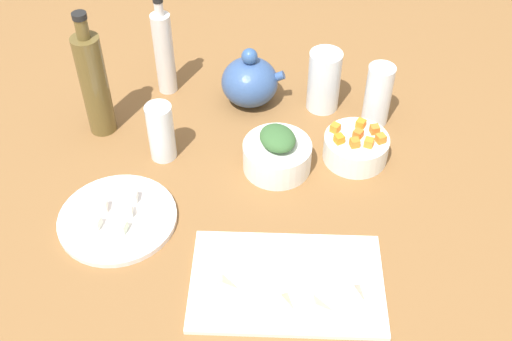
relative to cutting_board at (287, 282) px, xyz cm
name	(u,v)px	position (x,y,z in cm)	size (l,w,h in cm)	color
tabletop	(256,193)	(-7.13, 23.65, -2.00)	(190.00, 190.00, 3.00)	brown
cutting_board	(287,282)	(0.00, 0.00, 0.00)	(34.63, 21.89, 1.00)	white
plate_tofu	(118,219)	(-33.66, 12.85, 0.10)	(23.29, 23.29, 1.20)	white
bowl_greens	(277,156)	(-3.11, 30.11, 2.65)	(14.45, 14.45, 6.30)	white
bowl_carrots	(356,148)	(13.61, 34.24, 2.30)	(13.85, 13.85, 5.61)	white
teapot	(250,81)	(-10.46, 52.28, 5.35)	(14.93, 13.11, 14.66)	#37568D
bottle_0	(164,52)	(-30.78, 55.75, 10.29)	(4.58, 4.58, 24.98)	silver
bottle_1	(94,83)	(-43.04, 40.19, 12.21)	(6.00, 6.00, 29.66)	brown
drinking_glass_0	(161,132)	(-27.79, 32.17, 6.19)	(5.66, 5.66, 13.38)	white
drinking_glass_1	(378,95)	(18.67, 47.19, 6.86)	(6.00, 6.00, 14.72)	white
drinking_glass_2	(324,81)	(6.65, 51.59, 6.90)	(7.50, 7.50, 14.79)	white
carrot_cube_0	(369,143)	(15.81, 31.94, 6.01)	(1.80, 1.80, 1.80)	orange
carrot_cube_1	(361,124)	(14.46, 37.89, 6.01)	(1.80, 1.80, 1.80)	orange
carrot_cube_2	(358,134)	(13.70, 34.54, 6.01)	(1.80, 1.80, 1.80)	orange
carrot_cube_3	(355,143)	(12.87, 31.71, 6.01)	(1.80, 1.80, 1.80)	orange
carrot_cube_4	(335,128)	(8.95, 36.16, 6.01)	(1.80, 1.80, 1.80)	orange
carrot_cube_5	(375,129)	(17.29, 36.24, 6.01)	(1.80, 1.80, 1.80)	orange
carrot_cube_6	(339,139)	(9.69, 32.69, 6.01)	(1.80, 1.80, 1.80)	orange
carrot_cube_7	(381,138)	(18.38, 33.41, 6.01)	(1.80, 1.80, 1.80)	orange
chopped_greens_mound	(278,138)	(-3.11, 30.11, 7.73)	(8.55, 7.13, 3.86)	#386333
tofu_cube_0	(121,227)	(-32.00, 9.41, 1.80)	(2.20, 2.20, 2.20)	white
tofu_cube_1	(132,196)	(-31.54, 17.50, 1.80)	(2.20, 2.20, 2.20)	white
tofu_cube_2	(102,206)	(-36.96, 14.53, 1.80)	(2.20, 2.20, 2.20)	#F4DFCC
tofu_cube_3	(95,223)	(-37.22, 10.06, 1.80)	(2.20, 2.20, 2.20)	silver
tofu_cube_4	(127,211)	(-31.75, 13.51, 1.80)	(2.20, 2.20, 2.20)	silver
dumpling_0	(352,289)	(11.38, -2.17, 2.00)	(4.54, 3.92, 3.01)	beige
dumpling_1	(223,286)	(-11.24, -2.83, 1.73)	(5.08, 4.41, 2.46)	beige
dumpling_2	(315,309)	(5.00, -6.40, 1.84)	(5.61, 5.26, 2.68)	beige
dumpling_3	(281,300)	(-0.97, -5.14, 2.08)	(4.22, 3.97, 3.15)	beige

